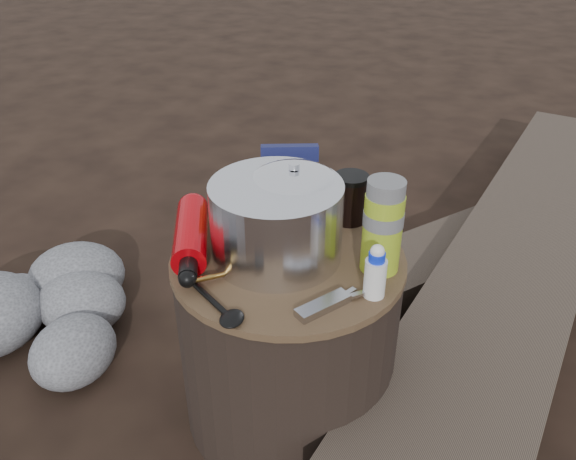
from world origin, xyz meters
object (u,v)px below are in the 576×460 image
(fuel_bottle, at_px, (191,234))
(travel_mug, at_px, (350,199))
(log_main, at_px, (523,254))
(camping_pot, at_px, (294,208))
(stump, at_px, (288,338))
(thermos, at_px, (383,227))

(fuel_bottle, height_order, travel_mug, travel_mug)
(log_main, height_order, camping_pot, camping_pot)
(stump, height_order, travel_mug, travel_mug)
(stump, xyz_separation_m, fuel_bottle, (-0.19, -0.02, 0.24))
(log_main, height_order, thermos, thermos)
(stump, distance_m, camping_pot, 0.30)
(stump, distance_m, log_main, 0.87)
(fuel_bottle, xyz_separation_m, thermos, (0.37, 0.04, 0.06))
(log_main, distance_m, camping_pot, 0.93)
(stump, height_order, camping_pot, camping_pot)
(thermos, bearing_deg, travel_mug, 119.35)
(log_main, height_order, fuel_bottle, fuel_bottle)
(stump, height_order, fuel_bottle, fuel_bottle)
(fuel_bottle, distance_m, thermos, 0.37)
(camping_pot, distance_m, fuel_bottle, 0.21)
(log_main, xyz_separation_m, camping_pot, (-0.53, -0.63, 0.42))
(stump, relative_size, thermos, 2.51)
(log_main, relative_size, fuel_bottle, 7.55)
(log_main, relative_size, travel_mug, 19.56)
(stump, relative_size, log_main, 0.22)
(camping_pot, bearing_deg, stump, -87.76)
(travel_mug, bearing_deg, stump, -116.47)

